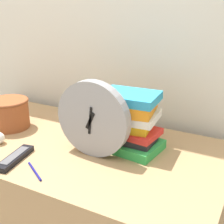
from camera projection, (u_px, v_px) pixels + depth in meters
wall_back at (110, 14)px, 1.48m from camera, size 6.00×0.04×2.40m
desk at (69, 210)px, 1.44m from camera, size 1.34×0.67×0.70m
desk_clock at (93, 119)px, 1.16m from camera, size 0.30×0.04×0.30m
book_stack at (130, 121)px, 1.23m from camera, size 0.26×0.22×0.23m
basket at (9, 112)px, 1.44m from camera, size 0.19×0.19×0.14m
tv_remote at (15, 158)px, 1.16m from camera, size 0.08×0.19×0.02m
pen at (35, 171)px, 1.09m from camera, size 0.12×0.08×0.01m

